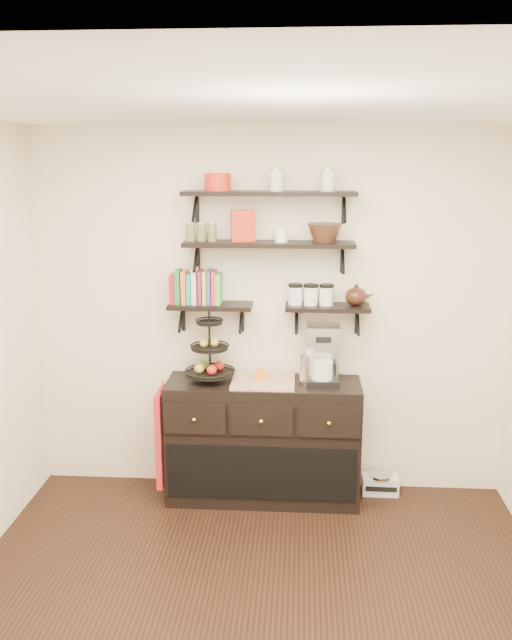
% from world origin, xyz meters
% --- Properties ---
extents(floor, '(3.50, 3.50, 0.00)m').
position_xyz_m(floor, '(0.00, 0.00, 0.00)').
color(floor, black).
rests_on(floor, ground).
extents(ceiling, '(3.50, 3.50, 0.02)m').
position_xyz_m(ceiling, '(0.00, 0.00, 2.70)').
color(ceiling, white).
rests_on(ceiling, back_wall).
extents(back_wall, '(3.50, 0.02, 2.70)m').
position_xyz_m(back_wall, '(0.00, 1.75, 1.35)').
color(back_wall, white).
rests_on(back_wall, ground).
extents(shelf_top, '(1.20, 0.27, 0.23)m').
position_xyz_m(shelf_top, '(0.00, 1.62, 2.23)').
color(shelf_top, black).
rests_on(shelf_top, back_wall).
extents(shelf_mid, '(1.20, 0.27, 0.23)m').
position_xyz_m(shelf_mid, '(0.00, 1.62, 1.88)').
color(shelf_mid, black).
rests_on(shelf_mid, back_wall).
extents(shelf_low_left, '(0.60, 0.25, 0.23)m').
position_xyz_m(shelf_low_left, '(-0.42, 1.63, 1.43)').
color(shelf_low_left, black).
rests_on(shelf_low_left, back_wall).
extents(shelf_low_right, '(0.60, 0.25, 0.23)m').
position_xyz_m(shelf_low_right, '(0.42, 1.63, 1.43)').
color(shelf_low_right, black).
rests_on(shelf_low_right, back_wall).
extents(cookbooks, '(0.36, 0.15, 0.26)m').
position_xyz_m(cookbooks, '(-0.51, 1.63, 1.56)').
color(cookbooks, '#A9131B').
rests_on(cookbooks, shelf_low_left).
extents(glass_canisters, '(0.32, 0.10, 0.13)m').
position_xyz_m(glass_canisters, '(0.30, 1.63, 1.51)').
color(glass_canisters, silver).
rests_on(glass_canisters, shelf_low_right).
extents(sideboard, '(1.40, 0.50, 0.92)m').
position_xyz_m(sideboard, '(-0.03, 1.51, 0.45)').
color(sideboard, black).
rests_on(sideboard, floor).
extents(fruit_stand, '(0.35, 0.35, 0.52)m').
position_xyz_m(fruit_stand, '(-0.41, 1.52, 1.08)').
color(fruit_stand, black).
rests_on(fruit_stand, sideboard).
extents(candle, '(0.08, 0.08, 0.08)m').
position_xyz_m(candle, '(-0.05, 1.51, 0.96)').
color(candle, '#B96B2A').
rests_on(candle, sideboard).
extents(coffee_maker, '(0.24, 0.23, 0.43)m').
position_xyz_m(coffee_maker, '(0.39, 1.54, 1.11)').
color(coffee_maker, black).
rests_on(coffee_maker, sideboard).
extents(thermal_carafe, '(0.11, 0.11, 0.22)m').
position_xyz_m(thermal_carafe, '(0.28, 1.49, 1.01)').
color(thermal_carafe, silver).
rests_on(thermal_carafe, sideboard).
extents(apron, '(0.04, 0.30, 0.71)m').
position_xyz_m(apron, '(-0.76, 1.41, 0.50)').
color(apron, red).
rests_on(apron, sideboard).
extents(radio, '(0.27, 0.18, 0.16)m').
position_xyz_m(radio, '(0.85, 1.62, 0.08)').
color(radio, silver).
rests_on(radio, floor).
extents(recipe_box, '(0.17, 0.09, 0.22)m').
position_xyz_m(recipe_box, '(-0.18, 1.61, 2.01)').
color(recipe_box, red).
rests_on(recipe_box, shelf_mid).
extents(walnut_bowl, '(0.24, 0.24, 0.13)m').
position_xyz_m(walnut_bowl, '(0.39, 1.61, 1.96)').
color(walnut_bowl, black).
rests_on(walnut_bowl, shelf_mid).
extents(ramekins, '(0.09, 0.09, 0.10)m').
position_xyz_m(ramekins, '(0.09, 1.61, 1.95)').
color(ramekins, white).
rests_on(ramekins, shelf_mid).
extents(teapot, '(0.21, 0.16, 0.16)m').
position_xyz_m(teapot, '(0.62, 1.63, 1.53)').
color(teapot, '#32190F').
rests_on(teapot, shelf_low_right).
extents(red_pot, '(0.18, 0.18, 0.12)m').
position_xyz_m(red_pot, '(-0.35, 1.61, 2.31)').
color(red_pot, red).
rests_on(red_pot, shelf_top).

